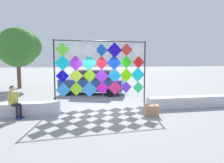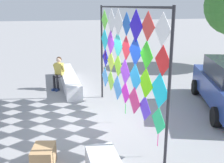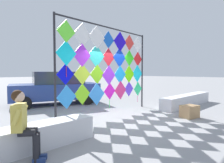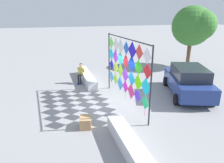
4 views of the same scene
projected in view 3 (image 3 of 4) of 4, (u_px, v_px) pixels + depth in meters
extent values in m
plane|color=gray|center=(126.00, 119.00, 7.29)|extent=(120.00, 120.00, 0.00)
cube|color=silver|center=(187.00, 100.00, 10.16)|extent=(4.47, 0.61, 0.56)
cylinder|color=#232328|center=(55.00, 71.00, 5.96)|extent=(0.07, 0.07, 3.54)
cylinder|color=#232328|center=(142.00, 71.00, 9.76)|extent=(0.07, 0.07, 3.54)
cylinder|color=#232328|center=(109.00, 28.00, 7.78)|extent=(4.98, 0.42, 0.06)
cube|color=#2C8EEC|center=(67.00, 97.00, 6.32)|extent=(0.77, 0.07, 0.77)
cube|color=#82DE1F|center=(82.00, 94.00, 6.83)|extent=(0.73, 0.07, 0.74)
cube|color=#338AEB|center=(97.00, 94.00, 7.37)|extent=(0.85, 0.07, 0.85)
cube|color=#E118C8|center=(110.00, 91.00, 7.92)|extent=(0.69, 0.06, 0.69)
cylinder|color=#16E530|center=(110.00, 104.00, 7.95)|extent=(0.02, 0.02, 0.33)
cube|color=#DA2772|center=(121.00, 90.00, 8.45)|extent=(0.81, 0.07, 0.81)
cube|color=#552FEB|center=(129.00, 89.00, 8.95)|extent=(0.68, 0.06, 0.68)
cube|color=#21CE78|center=(138.00, 89.00, 9.51)|extent=(0.68, 0.06, 0.68)
cylinder|color=#E5167D|center=(138.00, 99.00, 9.55)|extent=(0.02, 0.02, 0.31)
cube|color=#050BDB|center=(65.00, 74.00, 6.28)|extent=(0.68, 0.06, 0.68)
cylinder|color=yellow|center=(65.00, 91.00, 6.32)|extent=(0.02, 0.02, 0.38)
cube|color=#C2EA33|center=(82.00, 74.00, 6.80)|extent=(0.74, 0.07, 0.74)
cube|color=#82DF1D|center=(97.00, 74.00, 7.36)|extent=(0.74, 0.07, 0.74)
cylinder|color=#7A16E5|center=(97.00, 90.00, 7.39)|extent=(0.02, 0.02, 0.42)
cube|color=#962FEA|center=(109.00, 75.00, 7.84)|extent=(0.79, 0.07, 0.79)
cube|color=#199BF2|center=(120.00, 75.00, 8.41)|extent=(0.79, 0.07, 0.79)
cube|color=#6AEF07|center=(129.00, 74.00, 8.91)|extent=(0.79, 0.07, 0.79)
cube|color=#11D5F4|center=(137.00, 74.00, 9.45)|extent=(0.85, 0.07, 0.85)
cylinder|color=red|center=(137.00, 87.00, 9.49)|extent=(0.02, 0.02, 0.44)
cube|color=#0FDCF3|center=(66.00, 53.00, 6.25)|extent=(0.81, 0.07, 0.81)
cylinder|color=red|center=(66.00, 71.00, 6.28)|extent=(0.02, 0.02, 0.35)
cube|color=#B130F4|center=(82.00, 55.00, 6.75)|extent=(0.81, 0.07, 0.81)
cylinder|color=#5DE516|center=(82.00, 71.00, 6.79)|extent=(0.02, 0.02, 0.29)
cube|color=#30DBD1|center=(96.00, 56.00, 7.29)|extent=(0.86, 0.07, 0.86)
cube|color=red|center=(109.00, 57.00, 7.82)|extent=(0.74, 0.07, 0.74)
cube|color=blue|center=(120.00, 58.00, 8.34)|extent=(0.84, 0.07, 0.84)
cube|color=#2EE11C|center=(129.00, 58.00, 8.87)|extent=(0.71, 0.06, 0.71)
cube|color=red|center=(138.00, 59.00, 9.46)|extent=(0.71, 0.06, 0.71)
cube|color=#69F638|center=(66.00, 31.00, 6.21)|extent=(0.72, 0.06, 0.72)
cylinder|color=#B116E5|center=(66.00, 46.00, 6.25)|extent=(0.02, 0.02, 0.23)
cube|color=white|center=(83.00, 35.00, 6.77)|extent=(0.83, 0.07, 0.83)
cube|color=white|center=(97.00, 37.00, 7.28)|extent=(0.84, 0.07, 0.84)
cylinder|color=blue|center=(97.00, 54.00, 7.32)|extent=(0.02, 0.02, 0.41)
cube|color=blue|center=(108.00, 40.00, 7.79)|extent=(0.68, 0.06, 0.69)
cylinder|color=orange|center=(108.00, 52.00, 7.82)|extent=(0.02, 0.02, 0.27)
cube|color=#1C0AD1|center=(120.00, 42.00, 8.32)|extent=(0.85, 0.07, 0.85)
cube|color=red|center=(129.00, 43.00, 8.85)|extent=(0.72, 0.06, 0.72)
cylinder|color=#16DFE5|center=(129.00, 54.00, 8.88)|extent=(0.02, 0.02, 0.28)
cube|color=white|center=(137.00, 45.00, 9.38)|extent=(0.73, 0.06, 0.73)
cylinder|color=black|center=(36.00, 149.00, 3.76)|extent=(0.11, 0.11, 0.56)
cylinder|color=black|center=(27.00, 133.00, 3.72)|extent=(0.32, 0.29, 0.13)
cube|color=navy|center=(39.00, 161.00, 3.78)|extent=(0.25, 0.22, 0.09)
cylinder|color=black|center=(37.00, 145.00, 3.93)|extent=(0.11, 0.11, 0.56)
cylinder|color=black|center=(29.00, 131.00, 3.89)|extent=(0.32, 0.29, 0.13)
cube|color=navy|center=(41.00, 157.00, 3.95)|extent=(0.25, 0.22, 0.09)
cube|color=gold|center=(19.00, 117.00, 3.77)|extent=(0.37, 0.41, 0.52)
sphere|color=#DBB293|center=(19.00, 97.00, 3.75)|extent=(0.22, 0.22, 0.22)
sphere|color=#382314|center=(17.00, 96.00, 3.74)|extent=(0.22, 0.22, 0.22)
cylinder|color=gold|center=(16.00, 117.00, 3.55)|extent=(0.19, 0.17, 0.31)
cylinder|color=gold|center=(23.00, 112.00, 3.99)|extent=(0.19, 0.17, 0.31)
cube|color=navy|center=(55.00, 91.00, 10.62)|extent=(4.89, 3.35, 0.80)
cube|color=#282D38|center=(58.00, 78.00, 10.65)|extent=(2.95, 2.46, 0.64)
cylinder|color=black|center=(25.00, 103.00, 9.11)|extent=(0.64, 0.43, 0.60)
cylinder|color=black|center=(24.00, 98.00, 10.85)|extent=(0.64, 0.43, 0.60)
cylinder|color=black|center=(88.00, 99.00, 10.43)|extent=(0.64, 0.43, 0.60)
cylinder|color=black|center=(78.00, 95.00, 12.17)|extent=(0.64, 0.43, 0.60)
cube|color=tan|center=(189.00, 111.00, 7.50)|extent=(0.73, 0.60, 0.47)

